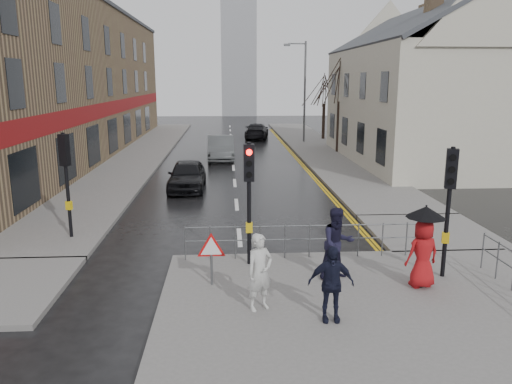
{
  "coord_description": "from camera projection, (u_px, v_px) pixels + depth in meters",
  "views": [
    {
      "loc": [
        -0.39,
        -12.92,
        5.16
      ],
      "look_at": [
        0.59,
        3.65,
        1.4
      ],
      "focal_mm": 35.0,
      "sensor_mm": 36.0,
      "label": 1
    }
  ],
  "objects": [
    {
      "name": "car_mid",
      "position": [
        221.0,
        148.0,
        32.55
      ],
      "size": [
        1.76,
        4.79,
        1.57
      ],
      "primitive_type": "imported",
      "rotation": [
        0.0,
        0.0,
        0.02
      ],
      "color": "#444849",
      "rests_on": "ground"
    },
    {
      "name": "pavement_bridge_right",
      "position": [
        430.0,
        232.0,
        17.02
      ],
      "size": [
        4.0,
        4.2,
        0.14
      ],
      "primitive_type": "cube",
      "color": "#605E5B",
      "rests_on": "ground"
    },
    {
      "name": "building_left_terrace",
      "position": [
        52.0,
        82.0,
        33.37
      ],
      "size": [
        8.0,
        42.0,
        10.0
      ],
      "primitive_type": "cube",
      "color": "#7D6248",
      "rests_on": "ground"
    },
    {
      "name": "warning_sign",
      "position": [
        211.0,
        250.0,
        12.29
      ],
      "size": [
        0.8,
        0.07,
        1.35
      ],
      "color": "#595B5E",
      "rests_on": "near_pavement"
    },
    {
      "name": "building_right_cream",
      "position": [
        426.0,
        86.0,
        30.9
      ],
      "size": [
        9.0,
        16.4,
        10.1
      ],
      "color": "beige",
      "rests_on": "ground"
    },
    {
      "name": "pedestrian_d",
      "position": [
        331.0,
        284.0,
        10.48
      ],
      "size": [
        0.99,
        0.45,
        1.66
      ],
      "primitive_type": "imported",
      "rotation": [
        0.0,
        0.0,
        -0.05
      ],
      "color": "black",
      "rests_on": "near_pavement"
    },
    {
      "name": "car_far",
      "position": [
        257.0,
        131.0,
        44.28
      ],
      "size": [
        2.51,
        4.96,
        1.38
      ],
      "primitive_type": "imported",
      "rotation": [
        0.0,
        0.0,
        3.02
      ],
      "color": "black",
      "rests_on": "ground"
    },
    {
      "name": "pedestrian_with_umbrella",
      "position": [
        424.0,
        243.0,
        12.14
      ],
      "size": [
        0.96,
        0.96,
        2.05
      ],
      "color": "#9F1215",
      "rests_on": "near_pavement"
    },
    {
      "name": "pedestrian_b",
      "position": [
        337.0,
        243.0,
        12.71
      ],
      "size": [
        1.06,
        0.91,
        1.87
      ],
      "primitive_type": "imported",
      "rotation": [
        0.0,
        0.0,
        0.26
      ],
      "color": "black",
      "rests_on": "near_pavement"
    },
    {
      "name": "ground",
      "position": [
        242.0,
        271.0,
        13.74
      ],
      "size": [
        120.0,
        120.0,
        0.0
      ],
      "primitive_type": "plane",
      "color": "black",
      "rests_on": "ground"
    },
    {
      "name": "near_pavement",
      "position": [
        390.0,
        327.0,
        10.49
      ],
      "size": [
        10.0,
        9.0,
        0.14
      ],
      "primitive_type": "cube",
      "color": "#605E5B",
      "rests_on": "ground"
    },
    {
      "name": "right_pavement",
      "position": [
        316.0,
        147.0,
        38.44
      ],
      "size": [
        4.0,
        40.0,
        0.14
      ],
      "primitive_type": "cube",
      "color": "#605E5B",
      "rests_on": "ground"
    },
    {
      "name": "left_pavement",
      "position": [
        141.0,
        152.0,
        35.75
      ],
      "size": [
        4.0,
        44.0,
        0.14
      ],
      "primitive_type": "cube",
      "color": "#605E5B",
      "rests_on": "ground"
    },
    {
      "name": "traffic_signal_far_left",
      "position": [
        66.0,
        167.0,
        15.81
      ],
      "size": [
        0.34,
        0.33,
        3.4
      ],
      "color": "black",
      "rests_on": "left_pavement"
    },
    {
      "name": "church_tower",
      "position": [
        238.0,
        52.0,
        72.21
      ],
      "size": [
        5.0,
        5.0,
        18.0
      ],
      "primitive_type": "cube",
      "color": "gray",
      "rests_on": "ground"
    },
    {
      "name": "guard_railing_front",
      "position": [
        310.0,
        233.0,
        14.25
      ],
      "size": [
        7.14,
        0.04,
        1.0
      ],
      "color": "#595B5E",
      "rests_on": "near_pavement"
    },
    {
      "name": "tree_far",
      "position": [
        324.0,
        88.0,
        42.44
      ],
      "size": [
        2.4,
        2.4,
        5.64
      ],
      "color": "black",
      "rests_on": "right_pavement"
    },
    {
      "name": "tree_near",
      "position": [
        340.0,
        80.0,
        34.46
      ],
      "size": [
        2.4,
        2.4,
        6.58
      ],
      "color": "black",
      "rests_on": "right_pavement"
    },
    {
      "name": "traffic_signal_near_right",
      "position": [
        450.0,
        189.0,
        12.52
      ],
      "size": [
        0.34,
        0.33,
        3.4
      ],
      "color": "black",
      "rests_on": "near_pavement"
    },
    {
      "name": "traffic_signal_near_left",
      "position": [
        249.0,
        182.0,
        13.4
      ],
      "size": [
        0.28,
        0.27,
        3.4
      ],
      "color": "black",
      "rests_on": "near_pavement"
    },
    {
      "name": "pedestrian_a",
      "position": [
        260.0,
        272.0,
        10.98
      ],
      "size": [
        0.76,
        0.68,
        1.75
      ],
      "primitive_type": "imported",
      "rotation": [
        0.0,
        0.0,
        0.51
      ],
      "color": "#B9BAB5",
      "rests_on": "near_pavement"
    },
    {
      "name": "street_lamp",
      "position": [
        303.0,
        85.0,
        40.3
      ],
      "size": [
        1.83,
        0.25,
        8.0
      ],
      "color": "#595B5E",
      "rests_on": "right_pavement"
    },
    {
      "name": "car_parked",
      "position": [
        187.0,
        175.0,
        23.74
      ],
      "size": [
        1.71,
        4.17,
        1.42
      ],
      "primitive_type": "imported",
      "rotation": [
        0.0,
        0.0,
        -0.01
      ],
      "color": "black",
      "rests_on": "ground"
    }
  ]
}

